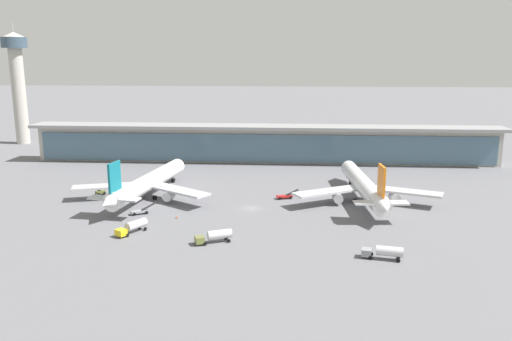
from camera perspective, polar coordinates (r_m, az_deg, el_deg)
ground_plane at (r=148.37m, az=-0.50°, el=-4.16°), size 1200.00×1200.00×0.00m
airliner_left_stand at (r=161.21m, az=-11.79°, el=-1.32°), size 43.36×56.90×15.18m
airliner_centre_stand at (r=157.49m, az=11.73°, el=-1.64°), size 43.72×57.03×15.18m
service_truck_near_nose_olive at (r=121.73m, az=-4.51°, el=-7.14°), size 8.76×5.61×2.95m
service_truck_under_wing_red at (r=158.12m, az=3.21°, el=-2.82°), size 6.89×3.40×2.70m
service_truck_mid_apron_grey at (r=115.23m, az=13.89°, el=-8.63°), size 8.88×4.05×2.95m
service_truck_by_tail_olive at (r=169.34m, az=-16.70°, el=-2.29°), size 3.15×3.28×2.05m
service_truck_on_taxiway_grey at (r=146.31m, az=-12.56°, el=-4.38°), size 6.56×4.60×2.70m
service_truck_at_far_stand_yellow at (r=131.28m, az=-13.34°, el=-5.97°), size 6.46×8.49×2.95m
terminal_building at (r=211.04m, az=0.92°, el=3.04°), size 189.07×12.80×15.20m
control_tower at (r=279.79m, az=-24.68°, el=9.22°), size 12.00×12.00×58.48m
safety_cone_alpha at (r=147.73m, az=-13.14°, el=-4.44°), size 0.62×0.62×0.70m
safety_cone_bravo at (r=141.08m, az=-8.72°, el=-5.06°), size 0.62×0.62×0.70m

